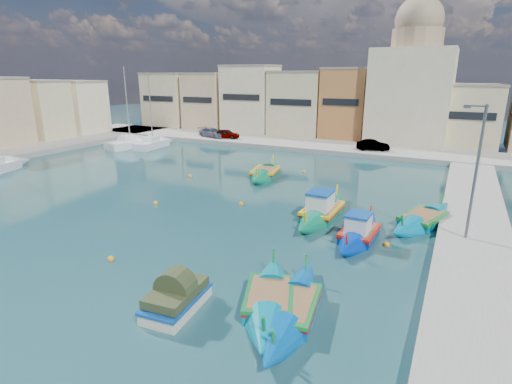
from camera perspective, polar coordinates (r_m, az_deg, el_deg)
The scene contains 18 objects.
ground at distance 26.38m, azimuth -13.85°, elevation -5.11°, with size 160.00×160.00×0.00m, color #14373E.
east_quay at distance 20.61m, azimuth 28.97°, elevation -12.47°, with size 4.00×70.00×0.50m, color gray.
north_quay at distance 53.73m, azimuth 8.88°, elevation 6.51°, with size 80.00×8.00×0.60m, color gray.
north_townhouses at distance 58.68m, azimuth 17.75°, elevation 11.40°, with size 83.20×7.87×10.19m.
church_block at distance 58.69m, azimuth 21.45°, elevation 14.41°, with size 10.00×10.00×19.10m.
quay_street_lamp at distance 24.90m, azimuth 28.78°, elevation 2.46°, with size 1.18×0.16×8.00m.
parked_cars at distance 55.53m, azimuth -0.21°, elevation 8.02°, with size 27.46×2.88×1.30m.
luzzu_turquoise_cabin at distance 27.92m, azimuth 9.42°, elevation -2.82°, with size 2.17×9.47×3.04m.
luzzu_blue_cabin at distance 24.75m, azimuth 14.50°, elevation -5.83°, with size 2.06×7.52×2.64m.
luzzu_cyan_mid at distance 28.49m, azimuth 22.69°, elevation -3.75°, with size 4.58×8.67×2.51m.
luzzu_green at distance 38.33m, azimuth 1.35°, elevation 2.63°, with size 3.73×8.65×2.64m.
luzzu_blue_south at distance 17.15m, azimuth 5.14°, elevation -16.32°, with size 3.14×8.38×2.36m.
luzzu_cyan_south at distance 17.61m, azimuth 1.92°, elevation -15.25°, with size 4.57×7.93×2.41m.
tender_near at distance 17.58m, azimuth -11.27°, elevation -14.76°, with size 2.07×3.39×1.59m.
yacht_north at distance 56.44m, azimuth -13.74°, elevation 6.82°, with size 2.88×7.82×10.21m.
yacht_midnorth at distance 56.74m, azimuth -16.39°, elevation 6.72°, with size 4.02×8.20×11.18m.
yacht_mid at distance 48.66m, azimuth -32.19°, elevation 3.21°, with size 4.33×8.39×10.23m.
mooring_buoys at distance 30.47m, azimuth -3.27°, elevation -1.52°, with size 19.95×23.37×0.36m.
Camera 1 is at (16.40, -18.33, 9.55)m, focal length 28.00 mm.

